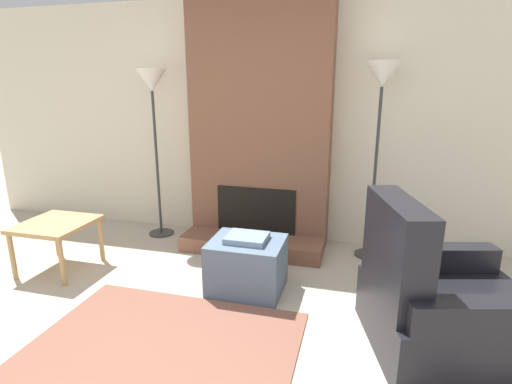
# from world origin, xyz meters

# --- Properties ---
(wall_back) EXTENTS (7.40, 0.06, 2.60)m
(wall_back) POSITION_xyz_m (0.00, 2.72, 1.30)
(wall_back) COLOR beige
(wall_back) RESTS_ON ground_plane
(fireplace) EXTENTS (1.48, 0.75, 2.60)m
(fireplace) POSITION_xyz_m (0.00, 2.49, 1.22)
(fireplace) COLOR brown
(fireplace) RESTS_ON ground_plane
(ottoman) EXTENTS (0.61, 0.51, 0.50)m
(ottoman) POSITION_xyz_m (0.18, 1.39, 0.23)
(ottoman) COLOR slate
(ottoman) RESTS_ON ground_plane
(armchair) EXTENTS (1.23, 1.16, 1.03)m
(armchair) POSITION_xyz_m (1.61, 0.96, 0.29)
(armchair) COLOR black
(armchair) RESTS_ON ground_plane
(side_table) EXTENTS (0.61, 0.62, 0.47)m
(side_table) POSITION_xyz_m (-1.65, 1.30, 0.41)
(side_table) COLOR tan
(side_table) RESTS_ON ground_plane
(floor_lamp_left) EXTENTS (0.33, 0.33, 1.87)m
(floor_lamp_left) POSITION_xyz_m (-1.17, 2.39, 1.62)
(floor_lamp_left) COLOR #333333
(floor_lamp_left) RESTS_ON ground_plane
(floor_lamp_right) EXTENTS (0.33, 0.33, 1.92)m
(floor_lamp_right) POSITION_xyz_m (1.19, 2.39, 1.66)
(floor_lamp_right) COLOR #333333
(floor_lamp_right) RESTS_ON ground_plane
(area_rug) EXTENTS (1.79, 1.38, 0.01)m
(area_rug) POSITION_xyz_m (-0.15, 0.43, 0.01)
(area_rug) COLOR brown
(area_rug) RESTS_ON ground_plane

